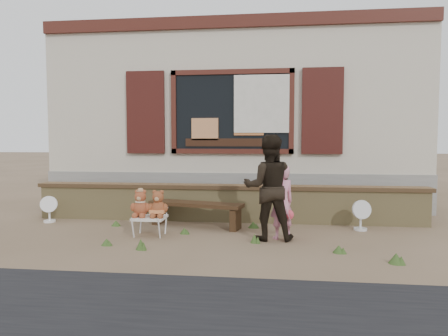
# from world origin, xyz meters

# --- Properties ---
(ground) EXTENTS (80.00, 80.00, 0.00)m
(ground) POSITION_xyz_m (0.00, 0.00, 0.00)
(ground) COLOR brown
(ground) RESTS_ON ground
(shopfront) EXTENTS (8.04, 5.13, 4.00)m
(shopfront) POSITION_xyz_m (0.00, 4.49, 2.00)
(shopfront) COLOR #ADA08C
(shopfront) RESTS_ON ground
(brick_wall) EXTENTS (7.10, 0.36, 0.67)m
(brick_wall) POSITION_xyz_m (0.00, 1.00, 0.34)
(brick_wall) COLOR tan
(brick_wall) RESTS_ON ground
(bench) EXTENTS (1.68, 0.73, 0.42)m
(bench) POSITION_xyz_m (-0.47, 0.46, 0.31)
(bench) COLOR black
(bench) RESTS_ON ground
(folding_chair) EXTENTS (0.48, 0.43, 0.30)m
(folding_chair) POSITION_xyz_m (-1.06, -0.25, 0.27)
(folding_chair) COLOR silver
(folding_chair) RESTS_ON ground
(teddy_bear_left) EXTENTS (0.31, 0.27, 0.43)m
(teddy_bear_left) POSITION_xyz_m (-1.20, -0.25, 0.51)
(teddy_bear_left) COLOR brown
(teddy_bear_left) RESTS_ON folding_chair
(teddy_bear_right) EXTENTS (0.31, 0.27, 0.42)m
(teddy_bear_right) POSITION_xyz_m (-0.92, -0.25, 0.51)
(teddy_bear_right) COLOR brown
(teddy_bear_right) RESTS_ON folding_chair
(child) EXTENTS (0.48, 0.43, 1.11)m
(child) POSITION_xyz_m (0.96, -0.19, 0.55)
(child) COLOR pink
(child) RESTS_ON ground
(adult) EXTENTS (0.79, 0.63, 1.56)m
(adult) POSITION_xyz_m (0.77, -0.26, 0.78)
(adult) COLOR black
(adult) RESTS_ON ground
(fan_left) EXTENTS (0.31, 0.20, 0.48)m
(fan_left) POSITION_xyz_m (-3.16, 0.53, 0.24)
(fan_left) COLOR white
(fan_left) RESTS_ON ground
(fan_right) EXTENTS (0.32, 0.21, 0.50)m
(fan_right) POSITION_xyz_m (2.27, 0.51, 0.25)
(fan_right) COLOR silver
(fan_right) RESTS_ON ground
(grass_tufts) EXTENTS (4.32, 1.95, 0.15)m
(grass_tufts) POSITION_xyz_m (0.26, -0.53, 0.06)
(grass_tufts) COLOR #365220
(grass_tufts) RESTS_ON ground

